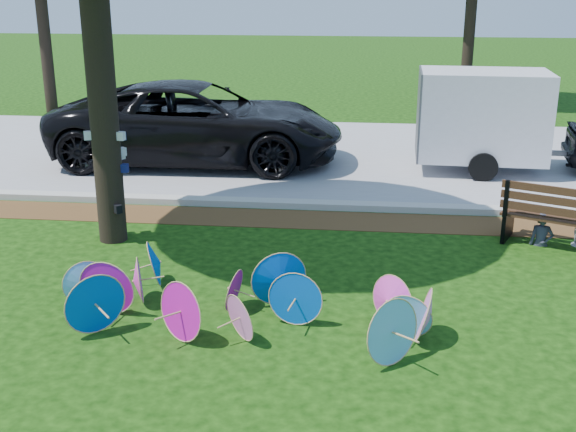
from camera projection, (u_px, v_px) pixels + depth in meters
name	position (u px, v px, depth m)	size (l,w,h in m)	color
ground	(227.00, 341.00, 8.42)	(90.00, 90.00, 0.00)	black
mulch_strip	(275.00, 218.00, 12.66)	(90.00, 1.00, 0.01)	#472D16
curb	(280.00, 204.00, 13.31)	(90.00, 0.30, 0.12)	#B7B5AD
street	(300.00, 154.00, 17.24)	(90.00, 8.00, 0.01)	gray
parasol_pile	(238.00, 298.00, 8.75)	(4.71, 2.45, 0.77)	#EF79CC
black_van	(198.00, 123.00, 16.24)	(3.00, 6.50, 1.81)	black
cargo_trailer	(483.00, 115.00, 15.40)	(2.65, 1.68, 2.46)	silver
park_bench	(568.00, 216.00, 11.17)	(1.99, 0.76, 1.04)	black
person_left	(544.00, 215.00, 11.26)	(0.37, 0.24, 1.01)	#333545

